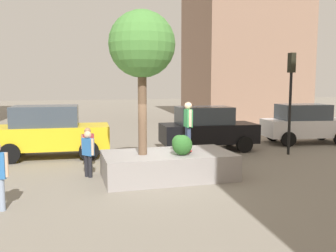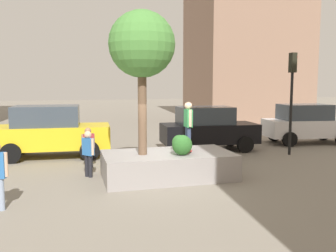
{
  "view_description": "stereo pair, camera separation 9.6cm",
  "coord_description": "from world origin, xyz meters",
  "px_view_note": "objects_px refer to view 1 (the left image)",
  "views": [
    {
      "loc": [
        -2.97,
        -11.54,
        3.16
      ],
      "look_at": [
        0.28,
        0.02,
        1.76
      ],
      "focal_mm": 39.01,
      "sensor_mm": 36.0,
      "label": 1
    },
    {
      "loc": [
        -2.88,
        -11.56,
        3.16
      ],
      "look_at": [
        0.28,
        0.02,
        1.76
      ],
      "focal_mm": 39.01,
      "sensor_mm": 36.0,
      "label": 2
    }
  ],
  "objects_px": {
    "skateboard": "(188,149)",
    "bystander_watching": "(88,145)",
    "traffic_light_corner": "(291,86)",
    "plaza_tree": "(142,46)",
    "police_car": "(305,123)",
    "skateboarder": "(188,122)",
    "planter_ledge": "(168,165)",
    "passerby_with_bag": "(88,151)",
    "sedan_parked": "(207,128)",
    "taxi_cab": "(50,131)"
  },
  "relations": [
    {
      "from": "plaza_tree",
      "to": "sedan_parked",
      "type": "relative_size",
      "value": 1.01
    },
    {
      "from": "taxi_cab",
      "to": "traffic_light_corner",
      "type": "distance_m",
      "value": 10.62
    },
    {
      "from": "skateboard",
      "to": "skateboarder",
      "type": "height_order",
      "value": "skateboarder"
    },
    {
      "from": "plaza_tree",
      "to": "skateboarder",
      "type": "bearing_deg",
      "value": 5.94
    },
    {
      "from": "plaza_tree",
      "to": "skateboard",
      "type": "xyz_separation_m",
      "value": [
        1.61,
        0.17,
        -3.43
      ]
    },
    {
      "from": "planter_ledge",
      "to": "police_car",
      "type": "height_order",
      "value": "police_car"
    },
    {
      "from": "taxi_cab",
      "to": "bystander_watching",
      "type": "distance_m",
      "value": 2.93
    },
    {
      "from": "skateboarder",
      "to": "plaza_tree",
      "type": "bearing_deg",
      "value": -174.06
    },
    {
      "from": "plaza_tree",
      "to": "skateboarder",
      "type": "height_order",
      "value": "plaza_tree"
    },
    {
      "from": "police_car",
      "to": "passerby_with_bag",
      "type": "xyz_separation_m",
      "value": [
        -11.51,
        -4.12,
        -0.14
      ]
    },
    {
      "from": "skateboard",
      "to": "bystander_watching",
      "type": "relative_size",
      "value": 0.54
    },
    {
      "from": "passerby_with_bag",
      "to": "traffic_light_corner",
      "type": "bearing_deg",
      "value": 10.39
    },
    {
      "from": "planter_ledge",
      "to": "police_car",
      "type": "distance_m",
      "value": 10.23
    },
    {
      "from": "taxi_cab",
      "to": "passerby_with_bag",
      "type": "xyz_separation_m",
      "value": [
        1.34,
        -3.84,
        -0.22
      ]
    },
    {
      "from": "skateboard",
      "to": "skateboarder",
      "type": "relative_size",
      "value": 0.51
    },
    {
      "from": "skateboard",
      "to": "sedan_parked",
      "type": "relative_size",
      "value": 0.18
    },
    {
      "from": "sedan_parked",
      "to": "police_car",
      "type": "height_order",
      "value": "sedan_parked"
    },
    {
      "from": "planter_ledge",
      "to": "taxi_cab",
      "type": "height_order",
      "value": "taxi_cab"
    },
    {
      "from": "police_car",
      "to": "bystander_watching",
      "type": "bearing_deg",
      "value": -166.09
    },
    {
      "from": "planter_ledge",
      "to": "police_car",
      "type": "bearing_deg",
      "value": 28.91
    },
    {
      "from": "skateboard",
      "to": "police_car",
      "type": "bearing_deg",
      "value": 30.54
    },
    {
      "from": "sedan_parked",
      "to": "police_car",
      "type": "relative_size",
      "value": 0.97
    },
    {
      "from": "plaza_tree",
      "to": "police_car",
      "type": "bearing_deg",
      "value": 27.03
    },
    {
      "from": "plaza_tree",
      "to": "skateboarder",
      "type": "xyz_separation_m",
      "value": [
        1.61,
        0.17,
        -2.48
      ]
    },
    {
      "from": "plaza_tree",
      "to": "passerby_with_bag",
      "type": "xyz_separation_m",
      "value": [
        -1.7,
        0.89,
        -3.43
      ]
    },
    {
      "from": "sedan_parked",
      "to": "traffic_light_corner",
      "type": "height_order",
      "value": "traffic_light_corner"
    },
    {
      "from": "taxi_cab",
      "to": "passerby_with_bag",
      "type": "bearing_deg",
      "value": -70.73
    },
    {
      "from": "skateboarder",
      "to": "bystander_watching",
      "type": "bearing_deg",
      "value": 148.23
    },
    {
      "from": "police_car",
      "to": "skateboarder",
      "type": "bearing_deg",
      "value": -149.46
    },
    {
      "from": "planter_ledge",
      "to": "police_car",
      "type": "xyz_separation_m",
      "value": [
        8.94,
        4.94,
        0.62
      ]
    },
    {
      "from": "plaza_tree",
      "to": "sedan_parked",
      "type": "xyz_separation_m",
      "value": [
        4.03,
        4.45,
        -3.29
      ]
    },
    {
      "from": "planter_ledge",
      "to": "skateboarder",
      "type": "distance_m",
      "value": 1.61
    },
    {
      "from": "planter_ledge",
      "to": "bystander_watching",
      "type": "height_order",
      "value": "bystander_watching"
    },
    {
      "from": "skateboarder",
      "to": "passerby_with_bag",
      "type": "relative_size",
      "value": 1.02
    },
    {
      "from": "passerby_with_bag",
      "to": "skateboarder",
      "type": "bearing_deg",
      "value": -12.29
    },
    {
      "from": "skateboard",
      "to": "passerby_with_bag",
      "type": "bearing_deg",
      "value": 167.71
    },
    {
      "from": "sedan_parked",
      "to": "passerby_with_bag",
      "type": "bearing_deg",
      "value": -148.07
    },
    {
      "from": "traffic_light_corner",
      "to": "plaza_tree",
      "type": "bearing_deg",
      "value": -160.67
    },
    {
      "from": "planter_ledge",
      "to": "police_car",
      "type": "relative_size",
      "value": 0.92
    },
    {
      "from": "skateboarder",
      "to": "traffic_light_corner",
      "type": "bearing_deg",
      "value": 22.9
    },
    {
      "from": "skateboarder",
      "to": "police_car",
      "type": "height_order",
      "value": "skateboarder"
    },
    {
      "from": "skateboarder",
      "to": "passerby_with_bag",
      "type": "bearing_deg",
      "value": 167.71
    },
    {
      "from": "skateboarder",
      "to": "traffic_light_corner",
      "type": "height_order",
      "value": "traffic_light_corner"
    },
    {
      "from": "sedan_parked",
      "to": "traffic_light_corner",
      "type": "bearing_deg",
      "value": -31.74
    },
    {
      "from": "skateboard",
      "to": "taxi_cab",
      "type": "distance_m",
      "value": 6.52
    },
    {
      "from": "plaza_tree",
      "to": "police_car",
      "type": "xyz_separation_m",
      "value": [
        9.81,
        5.01,
        -3.29
      ]
    },
    {
      "from": "planter_ledge",
      "to": "skateboarder",
      "type": "height_order",
      "value": "skateboarder"
    },
    {
      "from": "skateboard",
      "to": "skateboarder",
      "type": "xyz_separation_m",
      "value": [
        0.0,
        0.0,
        0.95
      ]
    },
    {
      "from": "skateboarder",
      "to": "passerby_with_bag",
      "type": "height_order",
      "value": "skateboarder"
    },
    {
      "from": "traffic_light_corner",
      "to": "passerby_with_bag",
      "type": "xyz_separation_m",
      "value": [
        -8.86,
        -1.62,
        -2.15
      ]
    }
  ]
}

